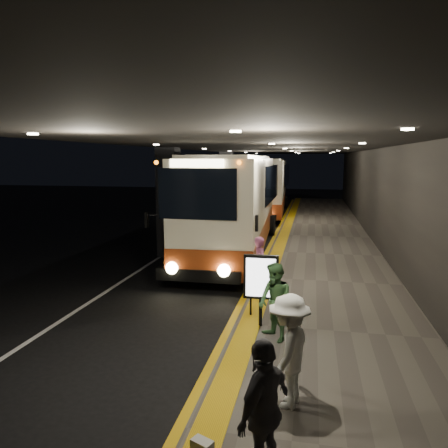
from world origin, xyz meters
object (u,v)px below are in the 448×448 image
(stanchion_post, at_px, (251,292))
(passenger_waiting_green, at_px, (275,302))
(passenger_waiting_white, at_px, (289,351))
(coach_second, at_px, (266,188))
(passenger_waiting_grey, at_px, (264,410))
(coach_main, at_px, (235,207))
(info_sign, at_px, (261,279))
(passenger_boarding, at_px, (260,265))
(bag_polka, at_px, (294,322))

(stanchion_post, bearing_deg, passenger_waiting_green, -62.65)
(passenger_waiting_white, bearing_deg, coach_second, -157.53)
(stanchion_post, bearing_deg, coach_second, 95.01)
(passenger_waiting_white, bearing_deg, stanchion_post, -147.90)
(passenger_waiting_grey, height_order, stanchion_post, passenger_waiting_grey)
(coach_main, xyz_separation_m, info_sign, (2.12, -8.63, -0.63))
(passenger_boarding, height_order, passenger_waiting_green, passenger_waiting_green)
(info_sign, height_order, stanchion_post, info_sign)
(coach_main, bearing_deg, bag_polka, -74.37)
(coach_main, xyz_separation_m, stanchion_post, (1.80, -7.99, -1.16))
(passenger_waiting_green, relative_size, passenger_waiting_white, 0.93)
(coach_main, height_order, passenger_boarding, coach_main)
(coach_main, bearing_deg, info_sign, -78.97)
(passenger_boarding, relative_size, passenger_waiting_white, 0.92)
(bag_polka, bearing_deg, coach_main, 108.39)
(coach_second, xyz_separation_m, info_sign, (2.15, -21.63, -0.56))
(passenger_waiting_green, bearing_deg, info_sign, 169.65)
(coach_second, bearing_deg, passenger_waiting_white, -85.76)
(bag_polka, bearing_deg, passenger_waiting_grey, -92.08)
(bag_polka, height_order, stanchion_post, stanchion_post)
(passenger_boarding, xyz_separation_m, passenger_waiting_white, (1.11, -5.62, 0.07))
(info_sign, bearing_deg, stanchion_post, 116.00)
(coach_main, height_order, passenger_waiting_green, coach_main)
(coach_second, relative_size, passenger_waiting_white, 6.89)
(coach_second, distance_m, passenger_boarding, 19.27)
(passenger_boarding, relative_size, bag_polka, 4.76)
(info_sign, bearing_deg, coach_second, 95.38)
(coach_main, distance_m, info_sign, 8.91)
(passenger_boarding, bearing_deg, passenger_waiting_white, 170.70)
(coach_second, relative_size, passenger_waiting_green, 7.40)
(passenger_boarding, bearing_deg, coach_second, -14.93)
(coach_main, distance_m, passenger_waiting_grey, 13.73)
(coach_second, height_order, stanchion_post, coach_second)
(coach_second, distance_m, stanchion_post, 21.10)
(passenger_waiting_green, bearing_deg, bag_polka, 109.89)
(passenger_waiting_grey, bearing_deg, passenger_waiting_white, -162.26)
(passenger_boarding, height_order, passenger_waiting_grey, passenger_waiting_grey)
(passenger_waiting_green, bearing_deg, coach_main, 156.38)
(passenger_waiting_green, bearing_deg, passenger_waiting_grey, -35.53)
(coach_main, distance_m, stanchion_post, 8.27)
(coach_main, xyz_separation_m, passenger_boarding, (1.81, -6.16, -0.93))
(passenger_waiting_grey, distance_m, stanchion_post, 5.53)
(coach_main, xyz_separation_m, passenger_waiting_green, (2.50, -9.35, -0.92))
(info_sign, bearing_deg, passenger_waiting_green, -62.05)
(coach_main, height_order, stanchion_post, coach_main)
(coach_main, relative_size, stanchion_post, 10.87)
(passenger_boarding, distance_m, passenger_waiting_green, 3.26)
(passenger_waiting_green, relative_size, stanchion_post, 1.41)
(coach_second, xyz_separation_m, passenger_waiting_grey, (2.76, -26.43, -0.80))
(passenger_boarding, relative_size, passenger_waiting_green, 0.99)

